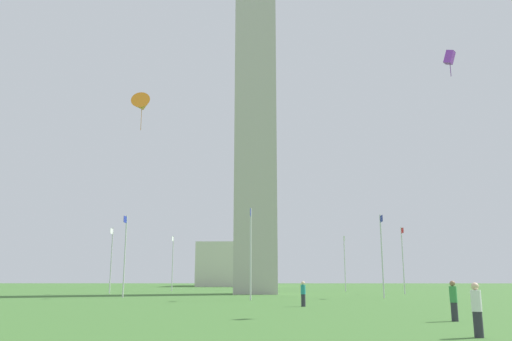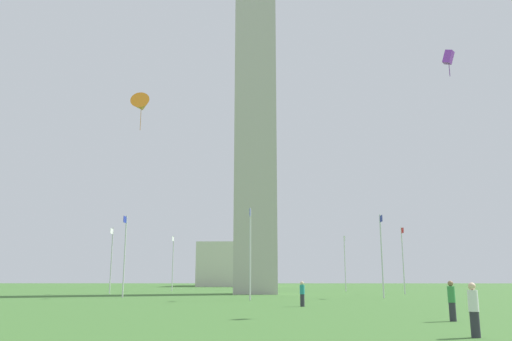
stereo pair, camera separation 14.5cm
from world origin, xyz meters
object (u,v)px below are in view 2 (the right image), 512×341
object	(u,v)px
flagpole_s	(259,262)
distant_building	(230,265)
person_white_shirt	(474,310)
flagpole_e	(403,257)
flagpole_se	(345,260)
person_green_shirt	(452,301)
flagpole_nw	(125,252)
flagpole_ne	(382,252)
kite_orange_delta	(141,105)
person_teal_shirt	(302,294)
flagpole_n	(250,249)
kite_purple_box	(448,57)
flagpole_sw	(173,261)
flagpole_w	(111,257)
obelisk_monument	(256,107)

from	to	relation	value
flagpole_s	distant_building	size ratio (longest dim) A/B	0.31
flagpole_s	person_white_shirt	size ratio (longest dim) A/B	4.66
flagpole_e	flagpole_se	world-z (taller)	same
flagpole_e	person_green_shirt	world-z (taller)	flagpole_e
flagpole_e	flagpole_nw	distance (m)	32.77
flagpole_ne	kite_orange_delta	size ratio (longest dim) A/B	2.51
flagpole_nw	person_teal_shirt	distance (m)	22.65
flagpole_s	flagpole_nw	xyz separation A→B (m)	(30.28, -12.54, 0.00)
flagpole_ne	flagpole_nw	xyz separation A→B (m)	(-0.00, -25.08, 0.00)
flagpole_n	kite_purple_box	world-z (taller)	kite_purple_box
flagpole_se	person_green_shirt	size ratio (longest dim) A/B	4.58
flagpole_sw	kite_orange_delta	distance (m)	37.05
flagpole_sw	person_green_shirt	world-z (taller)	flagpole_sw
flagpole_e	person_white_shirt	xyz separation A→B (m)	(45.69, -9.45, -3.52)
person_teal_shirt	distant_building	bearing A→B (deg)	-27.95
flagpole_s	person_green_shirt	xyz separation A→B (m)	(57.15, 9.75, -3.50)
flagpole_sw	kite_orange_delta	size ratio (longest dim) A/B	2.51
flagpole_se	flagpole_s	bearing A→B (deg)	-112.50
flagpole_sw	flagpole_w	world-z (taller)	same
flagpole_e	distant_building	world-z (taller)	distant_building
flagpole_sw	kite_purple_box	bearing A→B (deg)	28.88
flagpole_n	flagpole_nw	bearing A→B (deg)	-112.50
kite_purple_box	flagpole_ne	bearing A→B (deg)	-179.41
flagpole_n	flagpole_sw	world-z (taller)	same
flagpole_se	flagpole_sw	xyz separation A→B (m)	(-0.00, -25.08, 0.00)
flagpole_s	person_white_shirt	distance (m)	64.06
flagpole_ne	flagpole_nw	distance (m)	25.08
kite_orange_delta	flagpole_n	bearing A→B (deg)	117.71
flagpole_ne	flagpole_e	size ratio (longest dim) A/B	1.00
distant_building	flagpole_ne	bearing A→B (deg)	15.30
flagpole_n	distant_building	world-z (taller)	distant_building
obelisk_monument	flagpole_sw	world-z (taller)	obelisk_monument
kite_orange_delta	kite_purple_box	world-z (taller)	kite_orange_delta
flagpole_ne	kite_orange_delta	xyz separation A→B (m)	(9.90, -21.50, 11.66)
flagpole_se	person_white_shirt	distance (m)	58.49
kite_orange_delta	flagpole_e	bearing A→B (deg)	130.05
flagpole_w	kite_orange_delta	bearing A→B (deg)	21.36
flagpole_n	person_green_shirt	bearing A→B (deg)	24.22
kite_purple_box	distant_building	xyz separation A→B (m)	(-96.35, -20.89, -10.20)
obelisk_monument	person_green_shirt	world-z (taller)	obelisk_monument
person_white_shirt	flagpole_se	bearing A→B (deg)	-35.15
person_white_shirt	person_teal_shirt	distance (m)	18.49
flagpole_w	person_green_shirt	xyz separation A→B (m)	(39.41, 27.49, -3.50)
flagpole_se	flagpole_n	bearing A→B (deg)	-22.50
obelisk_monument	flagpole_s	xyz separation A→B (m)	(-17.68, 0.00, -19.21)
flagpole_se	kite_orange_delta	world-z (taller)	kite_orange_delta
flagpole_e	kite_purple_box	world-z (taller)	kite_purple_box
flagpole_s	distant_building	world-z (taller)	distant_building
flagpole_nw	distant_building	xyz separation A→B (m)	(-75.57, 4.41, 0.53)
obelisk_monument	flagpole_e	size ratio (longest dim) A/B	5.92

